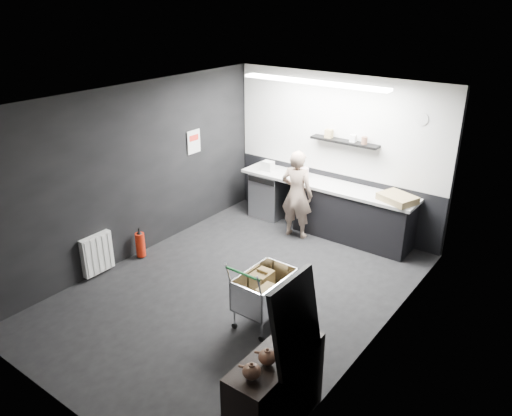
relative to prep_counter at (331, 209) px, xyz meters
The scene contains 22 objects.
floor 2.47m from the prep_counter, 93.20° to the right, with size 5.50×5.50×0.00m, color black.
ceiling 3.30m from the prep_counter, 93.20° to the right, with size 5.50×5.50×0.00m, color white.
wall_back 0.96m from the prep_counter, 112.30° to the left, with size 5.50×5.50×0.00m, color black.
wall_front 5.25m from the prep_counter, 91.50° to the right, with size 5.50×5.50×0.00m, color black.
wall_left 3.35m from the prep_counter, 131.43° to the right, with size 5.50×5.50×0.00m, color black.
wall_right 3.18m from the prep_counter, 52.38° to the right, with size 5.50×5.50×0.00m, color black.
kitchen_wall_panel 1.43m from the prep_counter, 113.58° to the left, with size 3.95×0.02×1.70m, color silver.
dado_panel 0.34m from the prep_counter, 113.58° to the left, with size 3.95×0.02×1.00m, color black.
floating_shelf 1.18m from the prep_counter, 72.13° to the left, with size 1.20×0.22×0.04m, color black.
wall_clock 2.13m from the prep_counter, 13.36° to the left, with size 0.20×0.20×0.03m, color silver.
poster 2.63m from the prep_counter, 152.11° to the right, with size 0.02×0.30×0.40m, color silver.
poster_red_band 2.66m from the prep_counter, 152.05° to the right, with size 0.01×0.22×0.10m, color red.
radiator 3.92m from the prep_counter, 122.01° to the right, with size 0.10×0.50×0.60m, color silver.
ceiling_strip 2.29m from the prep_counter, 103.37° to the right, with size 2.40×0.20×0.04m, color white.
prep_counter is the anchor object (origin of this frame).
person 0.69m from the prep_counter, 133.51° to the right, with size 0.56×0.37×1.54m, color beige.
shopping_cart 2.85m from the prep_counter, 78.15° to the right, with size 0.51×0.85×0.93m.
sideboard 4.36m from the prep_counter, 67.82° to the right, with size 0.47×1.11×1.66m.
fire_extinguisher 3.26m from the prep_counter, 127.58° to the right, with size 0.15×0.15×0.49m.
cardboard_box 1.27m from the prep_counter, ahead, with size 0.54×0.41×0.11m, color #978050.
pink_tub 0.79m from the prep_counter, behind, with size 0.18×0.18×0.18m, color beige.
white_container 1.41m from the prep_counter, behind, with size 0.20×0.15×0.18m, color silver.
Camera 1 is at (3.81, -4.70, 3.89)m, focal length 35.00 mm.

